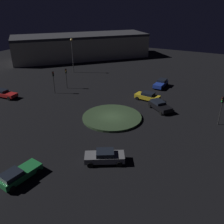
{
  "coord_description": "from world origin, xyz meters",
  "views": [
    {
      "loc": [
        14.9,
        -28.98,
        16.52
      ],
      "look_at": [
        0.0,
        0.0,
        1.04
      ],
      "focal_mm": 38.18,
      "sensor_mm": 36.0,
      "label": 1
    }
  ],
  "objects": [
    {
      "name": "car_yellow",
      "position": [
        2.38,
        9.34,
        0.78
      ],
      "size": [
        4.55,
        2.47,
        1.49
      ],
      "rotation": [
        0.0,
        0.0,
        -0.11
      ],
      "color": "gold",
      "rests_on": "ground_plane"
    },
    {
      "name": "traffic_light_east",
      "position": [
        14.63,
        5.24,
        3.09
      ],
      "size": [
        0.39,
        0.36,
        4.35
      ],
      "rotation": [
        0.0,
        0.0,
        -2.8
      ],
      "color": "#2D2D2D",
      "rests_on": "ground_plane"
    },
    {
      "name": "store_building",
      "position": [
        -27.31,
        32.61,
        3.51
      ],
      "size": [
        36.05,
        37.13,
        7.03
      ],
      "rotation": [
        0.0,
        0.0,
        3.95
      ],
      "color": "#B7B299",
      "rests_on": "ground_plane"
    },
    {
      "name": "car_black",
      "position": [
        5.56,
        6.31,
        0.76
      ],
      "size": [
        4.56,
        4.12,
        1.42
      ],
      "rotation": [
        0.0,
        0.0,
        -0.66
      ],
      "color": "black",
      "rests_on": "ground_plane"
    },
    {
      "name": "car_red",
      "position": [
        -21.6,
        -1.44,
        0.75
      ],
      "size": [
        4.54,
        2.14,
        1.39
      ],
      "rotation": [
        0.0,
        0.0,
        6.34
      ],
      "color": "red",
      "rests_on": "ground_plane"
    },
    {
      "name": "traffic_light_west",
      "position": [
        -14.77,
        4.5,
        3.06
      ],
      "size": [
        0.39,
        0.35,
        4.31
      ],
      "rotation": [
        0.0,
        0.0,
        -0.3
      ],
      "color": "#2D2D2D",
      "rests_on": "ground_plane"
    },
    {
      "name": "roundabout_island",
      "position": [
        0.0,
        0.0,
        0.17
      ],
      "size": [
        9.04,
        9.04,
        0.33
      ],
      "primitive_type": "cylinder",
      "color": "#2D4228",
      "rests_on": "ground_plane"
    },
    {
      "name": "car_green",
      "position": [
        -1.96,
        -16.55,
        0.72
      ],
      "size": [
        2.43,
        4.47,
        1.39
      ],
      "rotation": [
        0.0,
        0.0,
        1.43
      ],
      "color": "#1E7238",
      "rests_on": "ground_plane"
    },
    {
      "name": "car_blue",
      "position": [
        2.44,
        17.41,
        0.77
      ],
      "size": [
        2.17,
        4.61,
        1.48
      ],
      "rotation": [
        0.0,
        0.0,
        4.67
      ],
      "color": "#1E38A5",
      "rests_on": "ground_plane"
    },
    {
      "name": "traffic_light_northwest",
      "position": [
        -14.38,
        7.87,
        2.9
      ],
      "size": [
        0.4,
        0.37,
        4.07
      ],
      "rotation": [
        0.0,
        0.0,
        -0.5
      ],
      "color": "#2D2D2D",
      "rests_on": "ground_plane"
    },
    {
      "name": "ground_plane",
      "position": [
        0.0,
        0.0,
        0.0
      ],
      "size": [
        117.06,
        117.06,
        0.0
      ],
      "primitive_type": "plane",
      "color": "black"
    },
    {
      "name": "streetlamp_northwest",
      "position": [
        -20.1,
        18.17,
        5.67
      ],
      "size": [
        0.6,
        0.6,
        8.14
      ],
      "color": "#4C4C51",
      "rests_on": "ground_plane"
    },
    {
      "name": "car_grey",
      "position": [
        4.27,
        -10.08,
        0.77
      ],
      "size": [
        4.68,
        3.68,
        1.49
      ],
      "rotation": [
        0.0,
        0.0,
        3.66
      ],
      "color": "slate",
      "rests_on": "ground_plane"
    }
  ]
}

